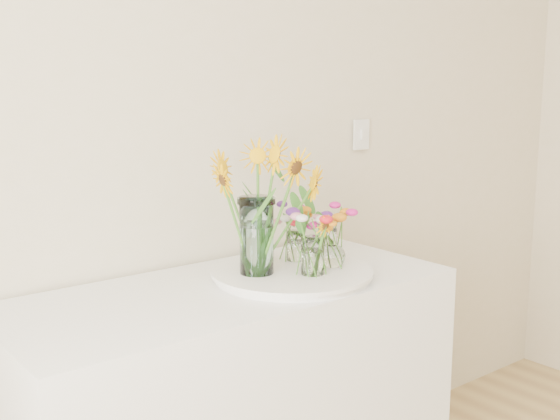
{
  "coord_description": "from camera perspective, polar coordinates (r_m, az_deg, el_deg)",
  "views": [
    {
      "loc": [
        -1.33,
        0.24,
        1.52
      ],
      "look_at": [
        -0.01,
        1.89,
        1.12
      ],
      "focal_mm": 45.0,
      "sensor_mm": 36.0,
      "label": 1
    }
  ],
  "objects": [
    {
      "name": "tray",
      "position": [
        2.22,
        0.98,
        -5.3
      ],
      "size": [
        0.49,
        0.49,
        0.02
      ],
      "primitive_type": "cylinder",
      "color": "white",
      "rests_on": "counter"
    },
    {
      "name": "small_vase_a",
      "position": [
        2.15,
        2.66,
        -3.81
      ],
      "size": [
        0.09,
        0.09,
        0.12
      ],
      "primitive_type": "cylinder",
      "rotation": [
        0.0,
        0.0,
        0.35
      ],
      "color": "white",
      "rests_on": "tray"
    },
    {
      "name": "small_vase_c",
      "position": [
        2.31,
        1.28,
        -2.98
      ],
      "size": [
        0.08,
        0.08,
        0.1
      ],
      "primitive_type": "cylinder",
      "rotation": [
        0.0,
        0.0,
        -0.33
      ],
      "color": "white",
      "rests_on": "tray"
    },
    {
      "name": "wildflower_posy_c",
      "position": [
        2.3,
        1.29,
        -1.89
      ],
      "size": [
        0.2,
        0.2,
        0.19
      ],
      "primitive_type": null,
      "color": "orange",
      "rests_on": "tray"
    },
    {
      "name": "small_vase_b",
      "position": [
        2.24,
        4.23,
        -3.11
      ],
      "size": [
        0.11,
        0.11,
        0.13
      ],
      "primitive_type": null,
      "rotation": [
        0.0,
        0.0,
        -0.27
      ],
      "color": "white",
      "rests_on": "tray"
    },
    {
      "name": "wildflower_posy_b",
      "position": [
        2.23,
        4.25,
        -1.99
      ],
      "size": [
        0.19,
        0.19,
        0.22
      ],
      "primitive_type": null,
      "color": "orange",
      "rests_on": "tray"
    },
    {
      "name": "wildflower_posy_a",
      "position": [
        2.14,
        2.67,
        -2.64
      ],
      "size": [
        0.2,
        0.2,
        0.21
      ],
      "primitive_type": null,
      "color": "orange",
      "rests_on": "tray"
    },
    {
      "name": "sunflower_bouquet",
      "position": [
        2.12,
        -1.93,
        0.37
      ],
      "size": [
        0.67,
        0.67,
        0.43
      ],
      "primitive_type": null,
      "rotation": [
        0.0,
        0.0,
        0.15
      ],
      "color": "#E7A504",
      "rests_on": "tray"
    },
    {
      "name": "mason_jar",
      "position": [
        2.14,
        -1.92,
        -2.13
      ],
      "size": [
        0.12,
        0.12,
        0.24
      ],
      "primitive_type": "cylinder",
      "rotation": [
        0.0,
        0.0,
        0.15
      ],
      "color": "silver",
      "rests_on": "tray"
    }
  ]
}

